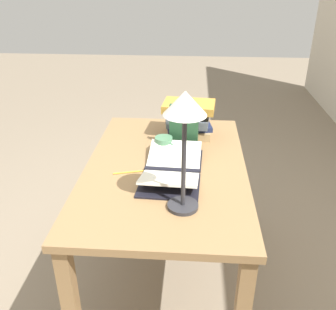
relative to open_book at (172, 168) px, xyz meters
name	(u,v)px	position (x,y,z in m)	size (l,w,h in m)	color
ground_plane	(166,279)	(-0.06, -0.04, -0.79)	(12.00, 12.00, 0.00)	gray
reading_desk	(166,184)	(-0.06, -0.04, -0.13)	(1.26, 0.80, 0.77)	#937047
open_book	(172,168)	(0.00, 0.00, 0.00)	(0.50, 0.30, 0.07)	black
book_stack_tall	(189,119)	(-0.45, 0.07, 0.08)	(0.23, 0.30, 0.20)	tan
book_standing_upright	(184,127)	(-0.28, 0.05, 0.10)	(0.05, 0.16, 0.24)	#234C2D
reading_lamp	(185,117)	(0.29, 0.06, 0.38)	(0.16, 0.16, 0.50)	#2D2D33
coffee_mug	(164,144)	(-0.22, -0.06, 0.02)	(0.09, 0.11, 0.08)	#4C7F5B
pencil	(131,172)	(0.02, -0.20, -0.02)	(0.05, 0.17, 0.01)	gold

